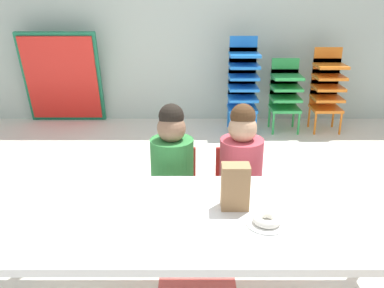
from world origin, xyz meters
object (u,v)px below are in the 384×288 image
(seated_child_middle_seat, at_px, (242,163))
(paper_bag_brown, at_px, (237,187))
(kid_chair_green_stack, at_px, (287,91))
(donut_powdered_on_plate, at_px, (268,220))
(craft_table, at_px, (201,222))
(paper_plate_near_edge, at_px, (268,224))
(seated_child_near_camera, at_px, (174,163))
(kid_chair_blue_stack, at_px, (245,80))
(folded_activity_table, at_px, (64,78))
(kid_chair_orange_stack, at_px, (329,85))

(seated_child_middle_seat, xyz_separation_m, paper_bag_brown, (-0.09, -0.57, 0.13))
(kid_chair_green_stack, height_order, donut_powdered_on_plate, kid_chair_green_stack)
(paper_bag_brown, xyz_separation_m, donut_powdered_on_plate, (0.13, -0.15, -0.08))
(craft_table, height_order, kid_chair_green_stack, kid_chair_green_stack)
(paper_plate_near_edge, xyz_separation_m, donut_powdered_on_plate, (0.00, 0.00, 0.02))
(seated_child_near_camera, relative_size, seated_child_middle_seat, 1.00)
(kid_chair_blue_stack, height_order, kid_chair_green_stack, kid_chair_blue_stack)
(craft_table, distance_m, kid_chair_blue_stack, 2.91)
(kid_chair_green_stack, bearing_deg, donut_powdered_on_plate, -103.50)
(folded_activity_table, distance_m, donut_powdered_on_plate, 3.71)
(folded_activity_table, xyz_separation_m, donut_powdered_on_plate, (1.85, -3.22, 0.06))
(seated_child_middle_seat, xyz_separation_m, kid_chair_blue_stack, (0.27, 2.23, 0.02))
(kid_chair_green_stack, xyz_separation_m, donut_powdered_on_plate, (-0.71, -2.95, 0.15))
(paper_plate_near_edge, relative_size, donut_powdered_on_plate, 1.44)
(kid_chair_green_stack, xyz_separation_m, folded_activity_table, (-2.55, 0.26, 0.08))
(kid_chair_green_stack, distance_m, folded_activity_table, 2.57)
(seated_child_near_camera, height_order, kid_chair_blue_stack, kid_chair_blue_stack)
(donut_powdered_on_plate, bearing_deg, paper_plate_near_edge, 0.00)
(paper_plate_near_edge, bearing_deg, kid_chair_blue_stack, 85.49)
(craft_table, bearing_deg, paper_bag_brown, 20.07)
(folded_activity_table, bearing_deg, craft_table, -63.60)
(seated_child_near_camera, distance_m, kid_chair_blue_stack, 2.33)
(kid_chair_blue_stack, bearing_deg, donut_powdered_on_plate, -94.51)
(seated_child_middle_seat, relative_size, paper_plate_near_edge, 5.10)
(kid_chair_blue_stack, distance_m, kid_chair_orange_stack, 0.94)
(craft_table, relative_size, seated_child_near_camera, 2.27)
(kid_chair_green_stack, relative_size, folded_activity_table, 0.74)
(kid_chair_orange_stack, xyz_separation_m, paper_bag_brown, (-1.30, -2.80, 0.17))
(kid_chair_blue_stack, relative_size, kid_chair_orange_stack, 1.13)
(seated_child_middle_seat, relative_size, donut_powdered_on_plate, 7.32)
(craft_table, relative_size, folded_activity_table, 1.92)
(kid_chair_orange_stack, bearing_deg, kid_chair_green_stack, -179.96)
(paper_plate_near_edge, distance_m, donut_powdered_on_plate, 0.02)
(kid_chair_orange_stack, bearing_deg, paper_plate_near_edge, -111.63)
(kid_chair_green_stack, bearing_deg, kid_chair_blue_stack, 179.94)
(paper_plate_near_edge, bearing_deg, craft_table, 162.57)
(kid_chair_blue_stack, bearing_deg, kid_chair_green_stack, -0.06)
(craft_table, xyz_separation_m, paper_plate_near_edge, (0.29, -0.09, 0.05))
(seated_child_near_camera, relative_size, paper_plate_near_edge, 5.10)
(kid_chair_orange_stack, bearing_deg, seated_child_near_camera, -126.04)
(paper_bag_brown, relative_size, donut_powdered_on_plate, 1.76)
(craft_table, xyz_separation_m, seated_child_near_camera, (-0.16, 0.63, 0.02))
(seated_child_near_camera, height_order, paper_plate_near_edge, seated_child_near_camera)
(craft_table, distance_m, folded_activity_table, 3.49)
(seated_child_near_camera, height_order, donut_powdered_on_plate, seated_child_near_camera)
(kid_chair_blue_stack, distance_m, kid_chair_green_stack, 0.49)
(donut_powdered_on_plate, bearing_deg, folded_activity_table, 119.84)
(kid_chair_orange_stack, relative_size, paper_plate_near_edge, 5.11)
(kid_chair_green_stack, bearing_deg, seated_child_middle_seat, -108.43)
(paper_bag_brown, xyz_separation_m, paper_plate_near_edge, (0.13, -0.15, -0.11))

